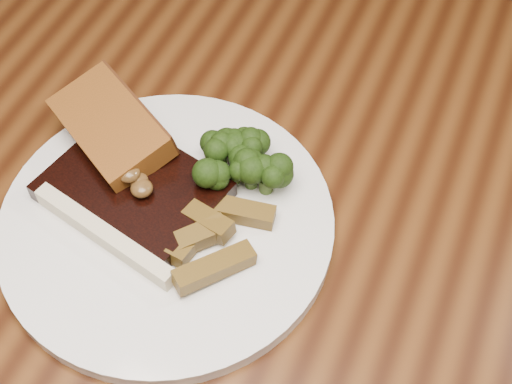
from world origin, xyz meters
TOP-DOWN VIEW (x-y plane):
  - dining_table at (0.00, 0.00)m, footprint 1.60×0.90m
  - chair_far at (0.09, 0.62)m, footprint 0.61×0.61m
  - plate at (-0.08, -0.05)m, footprint 0.36×0.36m
  - steak at (-0.12, -0.04)m, footprint 0.18×0.15m
  - steak_bone at (-0.12, -0.09)m, footprint 0.15×0.05m
  - mushroom_pile at (-0.12, -0.04)m, footprint 0.06×0.06m
  - garlic_bread at (-0.17, 0.00)m, footprint 0.14×0.12m
  - potato_wedges at (-0.03, -0.04)m, footprint 0.09×0.09m
  - broccoli_cluster at (-0.03, 0.02)m, footprint 0.08×0.08m

SIDE VIEW (x-z plane):
  - chair_far at x=0.09m, z-range 0.05..1.02m
  - dining_table at x=0.00m, z-range 0.28..1.03m
  - plate at x=-0.08m, z-range 0.75..0.76m
  - steak_bone at x=-0.12m, z-range 0.76..0.78m
  - steak at x=-0.12m, z-range 0.76..0.78m
  - potato_wedges at x=-0.03m, z-range 0.76..0.79m
  - garlic_bread at x=-0.17m, z-range 0.76..0.79m
  - broccoli_cluster at x=-0.03m, z-range 0.76..0.80m
  - mushroom_pile at x=-0.12m, z-range 0.78..0.81m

